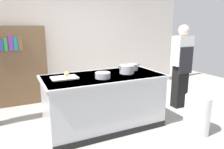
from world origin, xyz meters
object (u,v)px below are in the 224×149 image
object	(u,v)px
onion	(67,74)
sauce_pan	(133,67)
stock_pot	(127,69)
person_chef	(181,65)
bookshelf	(20,66)
trash_bin	(197,115)
mixing_bowl	(103,75)

from	to	relation	value
onion	sauce_pan	xyz separation A→B (m)	(1.24, 0.03, -0.00)
stock_pot	sauce_pan	distance (m)	0.30
person_chef	bookshelf	distance (m)	3.43
trash_bin	bookshelf	xyz separation A→B (m)	(-2.45, 2.65, 0.54)
mixing_bowl	sauce_pan	bearing A→B (deg)	23.61
onion	mixing_bowl	size ratio (longest dim) A/B	0.33
sauce_pan	trash_bin	world-z (taller)	sauce_pan
stock_pot	sauce_pan	xyz separation A→B (m)	(0.24, 0.19, -0.02)
person_chef	mixing_bowl	bearing A→B (deg)	86.04
person_chef	trash_bin	bearing A→B (deg)	137.55
mixing_bowl	person_chef	size ratio (longest dim) A/B	0.14
onion	sauce_pan	size ratio (longest dim) A/B	0.31
mixing_bowl	person_chef	world-z (taller)	person_chef
mixing_bowl	person_chef	xyz separation A→B (m)	(1.90, 0.30, -0.03)
onion	trash_bin	size ratio (longest dim) A/B	0.13
onion	mixing_bowl	bearing A→B (deg)	-30.54
onion	mixing_bowl	xyz separation A→B (m)	(0.49, -0.29, -0.01)
stock_pot	mixing_bowl	xyz separation A→B (m)	(-0.51, -0.14, -0.03)
mixing_bowl	trash_bin	xyz separation A→B (m)	(1.34, -0.69, -0.64)
stock_pot	mixing_bowl	distance (m)	0.53
onion	bookshelf	size ratio (longest dim) A/B	0.05
bookshelf	person_chef	bearing A→B (deg)	-28.89
onion	person_chef	distance (m)	2.39
bookshelf	stock_pot	bearing A→B (deg)	-48.45
stock_pot	bookshelf	bearing A→B (deg)	131.55
sauce_pan	trash_bin	bearing A→B (deg)	-59.71
sauce_pan	trash_bin	size ratio (longest dim) A/B	0.40
mixing_bowl	bookshelf	size ratio (longest dim) A/B	0.14
stock_pot	mixing_bowl	bearing A→B (deg)	-164.96
onion	sauce_pan	world-z (taller)	sauce_pan
sauce_pan	bookshelf	xyz separation A→B (m)	(-1.85, 1.63, -0.10)
trash_bin	person_chef	xyz separation A→B (m)	(0.56, 0.99, 0.60)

